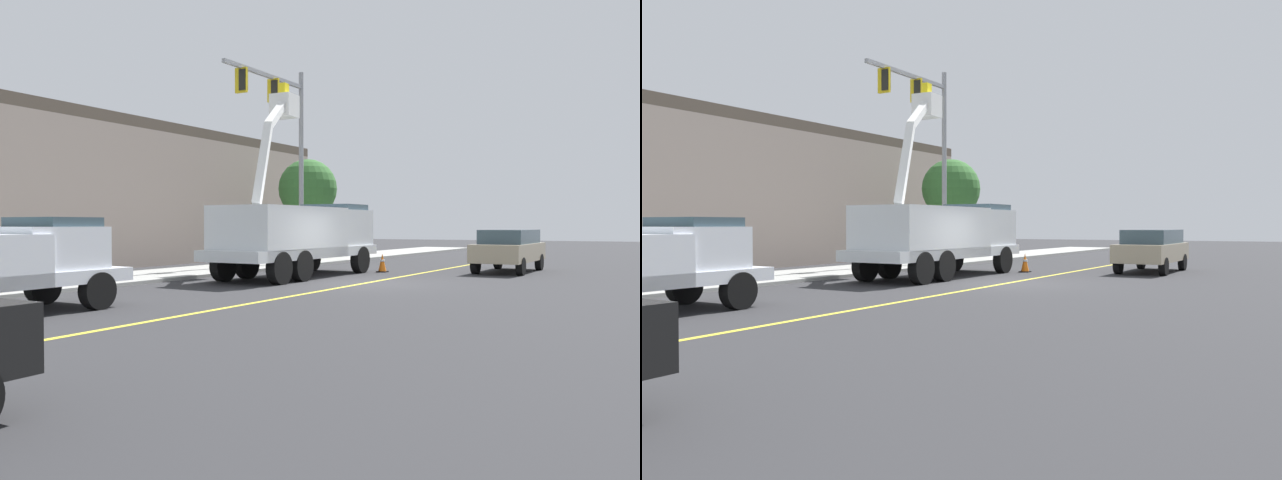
{
  "view_description": "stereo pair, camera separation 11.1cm",
  "coord_description": "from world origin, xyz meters",
  "views": [
    {
      "loc": [
        -19.18,
        -7.9,
        1.9
      ],
      "look_at": [
        -0.64,
        1.29,
        1.4
      ],
      "focal_mm": 36.11,
      "sensor_mm": 36.0,
      "label": 1
    },
    {
      "loc": [
        -19.13,
        -8.0,
        1.9
      ],
      "look_at": [
        -0.64,
        1.29,
        1.4
      ],
      "focal_mm": 36.11,
      "sensor_mm": 36.0,
      "label": 2
    }
  ],
  "objects": [
    {
      "name": "utility_bucket_truck",
      "position": [
        1.45,
        3.19,
        1.63
      ],
      "size": [
        8.35,
        3.62,
        7.52
      ],
      "color": "silver",
      "rests_on": "ground"
    },
    {
      "name": "lane_centre_stripe",
      "position": [
        0.0,
        0.0,
        0.0
      ],
      "size": [
        49.89,
        3.61,
        0.01
      ],
      "primitive_type": "cube",
      "rotation": [
        0.0,
        0.0,
        -0.07
      ],
      "color": "yellow",
      "rests_on": "ground"
    },
    {
      "name": "traffic_signal_mast",
      "position": [
        5.75,
        6.27,
        6.1
      ],
      "size": [
        5.79,
        0.72,
        8.94
      ],
      "color": "gray",
      "rests_on": "ground"
    },
    {
      "name": "ground",
      "position": [
        0.0,
        0.0,
        0.0
      ],
      "size": [
        120.0,
        120.0,
        0.0
      ],
      "primitive_type": "plane",
      "color": "#2D2D30"
    },
    {
      "name": "commercial_building_backdrop",
      "position": [
        3.33,
        16.01,
        3.34
      ],
      "size": [
        28.33,
        10.29,
        6.68
      ],
      "color": "gray",
      "rests_on": "ground"
    },
    {
      "name": "sidewalk_far_side",
      "position": [
        0.53,
        7.65,
        0.06
      ],
      "size": [
        60.11,
        7.73,
        0.12
      ],
      "primitive_type": "cube",
      "rotation": [
        0.0,
        0.0,
        -0.07
      ],
      "color": "#9E9E99",
      "rests_on": "ground"
    },
    {
      "name": "street_tree_right",
      "position": [
        10.5,
        7.52,
        3.74
      ],
      "size": [
        3.06,
        3.06,
        5.3
      ],
      "color": "brown",
      "rests_on": "ground"
    },
    {
      "name": "traffic_cone_mid_front",
      "position": [
        4.87,
        1.25,
        0.37
      ],
      "size": [
        0.4,
        0.4,
        0.75
      ],
      "color": "black",
      "rests_on": "ground"
    },
    {
      "name": "passing_minivan",
      "position": [
        7.24,
        -3.26,
        0.97
      ],
      "size": [
        4.92,
        2.23,
        1.69
      ],
      "color": "tan",
      "rests_on": "ground"
    }
  ]
}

